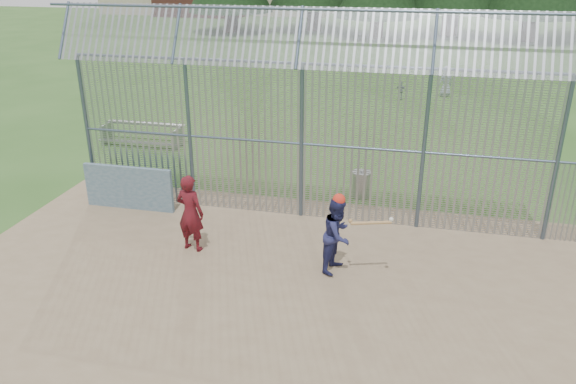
% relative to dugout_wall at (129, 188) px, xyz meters
% --- Properties ---
extents(ground, '(120.00, 120.00, 0.00)m').
position_rel_dugout_wall_xyz_m(ground, '(4.60, -2.90, -0.62)').
color(ground, '#2D511E').
rests_on(ground, ground).
extents(dirt_infield, '(14.00, 10.00, 0.02)m').
position_rel_dugout_wall_xyz_m(dirt_infield, '(4.60, -3.40, -0.61)').
color(dirt_infield, '#756047').
rests_on(dirt_infield, ground).
extents(dugout_wall, '(2.50, 0.12, 1.20)m').
position_rel_dugout_wall_xyz_m(dugout_wall, '(0.00, 0.00, 0.00)').
color(dugout_wall, '#38566B').
rests_on(dugout_wall, dirt_infield).
extents(batter, '(0.83, 0.96, 1.68)m').
position_rel_dugout_wall_xyz_m(batter, '(5.93, -1.94, 0.24)').
color(batter, navy).
rests_on(batter, dirt_infield).
extents(onlooker, '(0.74, 0.56, 1.84)m').
position_rel_dugout_wall_xyz_m(onlooker, '(2.51, -1.78, 0.32)').
color(onlooker, maroon).
rests_on(onlooker, dirt_infield).
extents(bg_kid_standing, '(0.85, 0.76, 1.47)m').
position_rel_dugout_wall_xyz_m(bg_kid_standing, '(8.67, 15.64, 0.11)').
color(bg_kid_standing, gray).
rests_on(bg_kid_standing, ground).
extents(bg_kid_seated, '(0.55, 0.36, 0.86)m').
position_rel_dugout_wall_xyz_m(bg_kid_seated, '(6.58, 14.42, -0.19)').
color(bg_kid_seated, slate).
rests_on(bg_kid_seated, ground).
extents(batting_gear, '(1.28, 0.44, 0.56)m').
position_rel_dugout_wall_xyz_m(batting_gear, '(6.08, -1.97, 0.98)').
color(batting_gear, red).
rests_on(batting_gear, ground).
extents(trash_can, '(0.56, 0.56, 0.82)m').
position_rel_dugout_wall_xyz_m(trash_can, '(6.01, 2.27, -0.24)').
color(trash_can, gray).
rests_on(trash_can, ground).
extents(bleacher, '(3.00, 0.95, 0.72)m').
position_rel_dugout_wall_xyz_m(bleacher, '(-2.25, 5.25, -0.21)').
color(bleacher, slate).
rests_on(bleacher, ground).
extents(backstop_fence, '(20.09, 0.81, 5.30)m').
position_rel_dugout_wall_xyz_m(backstop_fence, '(6.41, 0.53, 1.74)').
color(backstop_fence, '#47566B').
rests_on(backstop_fence, ground).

